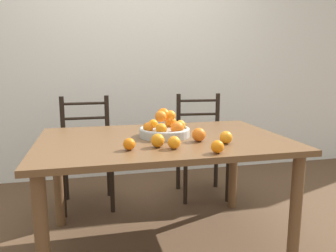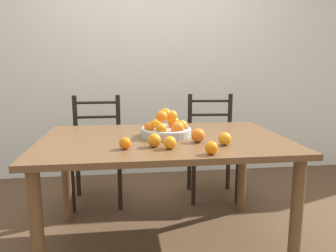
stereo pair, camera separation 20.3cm
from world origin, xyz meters
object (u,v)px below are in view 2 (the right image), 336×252
fruit_bowl (166,129)px  orange_loose_4 (169,143)px  chair_right (212,146)px  chair_left (97,150)px  orange_loose_3 (125,143)px  orange_loose_5 (225,139)px  orange_loose_1 (154,140)px  orange_loose_0 (198,135)px  orange_loose_2 (212,148)px

fruit_bowl → orange_loose_4: fruit_bowl is taller
orange_loose_4 → chair_right: 1.24m
fruit_bowl → chair_left: size_ratio=0.36×
orange_loose_3 → orange_loose_4: (0.24, -0.03, 0.00)m
orange_loose_3 → orange_loose_5: 0.58m
orange_loose_1 → chair_right: chair_right is taller
orange_loose_4 → fruit_bowl: bearing=85.2°
orange_loose_0 → orange_loose_4: bearing=-144.4°
orange_loose_3 → chair_left: (-0.25, 1.05, -0.30)m
fruit_bowl → chair_left: 0.96m
orange_loose_4 → chair_left: chair_left is taller
orange_loose_2 → chair_left: chair_left is taller
orange_loose_1 → orange_loose_4: (0.08, -0.06, -0.00)m
orange_loose_3 → chair_left: chair_left is taller
orange_loose_3 → orange_loose_4: bearing=-6.7°
orange_loose_5 → chair_left: size_ratio=0.08×
orange_loose_3 → chair_right: size_ratio=0.07×
orange_loose_0 → chair_left: 1.20m
chair_right → orange_loose_2: bearing=-100.3°
orange_loose_1 → orange_loose_5: 0.41m
orange_loose_2 → chair_right: chair_right is taller
orange_loose_0 → orange_loose_3: size_ratio=1.25×
orange_loose_4 → chair_left: (-0.49, 1.08, -0.30)m
orange_loose_0 → orange_loose_1: size_ratio=1.07×
chair_right → orange_loose_5: bearing=-96.2°
orange_loose_3 → chair_left: 1.12m
fruit_bowl → orange_loose_3: bearing=-131.8°
orange_loose_4 → orange_loose_5: (0.33, 0.05, 0.00)m
orange_loose_1 → orange_loose_0: bearing=17.0°
chair_right → orange_loose_4: bearing=-111.5°
orange_loose_2 → chair_right: bearing=74.5°
orange_loose_2 → chair_right: size_ratio=0.07×
fruit_bowl → chair_right: size_ratio=0.36×
fruit_bowl → orange_loose_2: 0.51m
fruit_bowl → orange_loose_2: (0.18, -0.47, -0.02)m
orange_loose_0 → orange_loose_5: (0.14, -0.09, -0.00)m
fruit_bowl → chair_left: (-0.52, 0.75, -0.32)m
orange_loose_0 → orange_loose_2: 0.28m
orange_loose_2 → chair_left: size_ratio=0.07×
orange_loose_4 → chair_left: size_ratio=0.08×
orange_loose_0 → orange_loose_1: bearing=-163.0°
orange_loose_3 → orange_loose_1: bearing=9.6°
orange_loose_5 → orange_loose_0: bearing=145.9°
chair_right → chair_left: bearing=-174.8°
orange_loose_2 → orange_loose_5: 0.23m
orange_loose_3 → chair_left: bearing=103.2°
fruit_bowl → orange_loose_3: 0.41m
orange_loose_4 → chair_right: size_ratio=0.08×
orange_loose_3 → orange_loose_4: size_ratio=0.93×
orange_loose_2 → orange_loose_5: orange_loose_5 is taller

